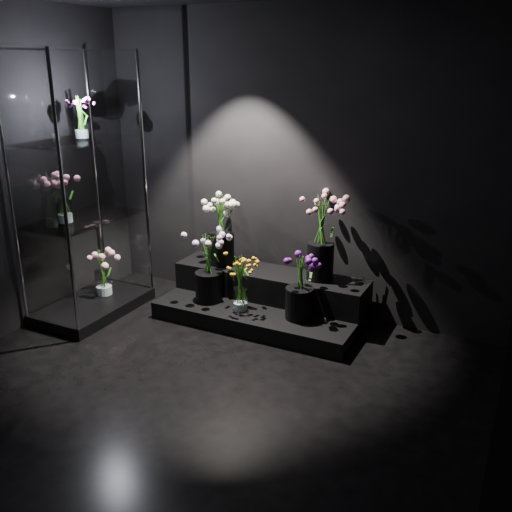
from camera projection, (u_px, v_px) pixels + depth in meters
The scene contains 12 objects.
floor at pixel (179, 407), 4.01m from camera, with size 4.00×4.00×0.00m, color black.
wall_back at pixel (295, 165), 5.25m from camera, with size 4.00×4.00×0.00m, color black.
display_riser at pixel (265, 299), 5.38m from camera, with size 1.88×0.84×0.42m.
display_case at pixel (82, 190), 5.15m from camera, with size 0.66×1.09×2.41m.
bouquet_orange_bells at pixel (240, 282), 5.10m from camera, with size 0.29×0.29×0.54m.
bouquet_lilac at pixel (208, 264), 5.28m from camera, with size 0.39×0.39×0.64m.
bouquet_purple at pixel (300, 283), 4.92m from camera, with size 0.43×0.43×0.59m.
bouquet_cream_roses at pixel (221, 226), 5.48m from camera, with size 0.47×0.47×0.68m.
bouquet_pink_roses at pixel (321, 232), 5.07m from camera, with size 0.46×0.46×0.77m.
bouquet_case_pink at pixel (63, 196), 5.03m from camera, with size 0.38×0.38×0.45m.
bouquet_case_magenta at pixel (80, 117), 5.06m from camera, with size 0.29×0.29×0.36m.
bouquet_case_base_pink at pixel (103, 271), 5.58m from camera, with size 0.41×0.41×0.48m.
Camera 1 is at (2.03, -2.84, 2.31)m, focal length 40.00 mm.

